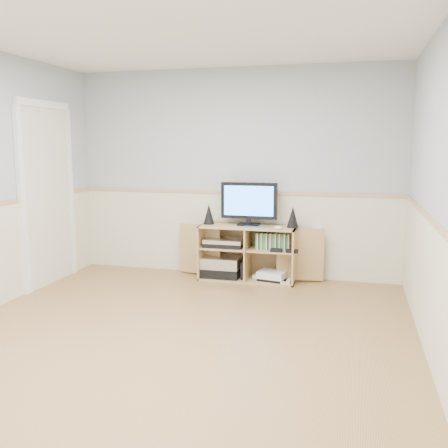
{
  "coord_description": "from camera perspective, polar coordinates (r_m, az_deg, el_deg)",
  "views": [
    {
      "loc": [
        1.41,
        -3.66,
        1.59
      ],
      "look_at": [
        0.13,
        1.2,
        0.79
      ],
      "focal_mm": 40.0,
      "sensor_mm": 36.0,
      "label": 1
    }
  ],
  "objects": [
    {
      "name": "room",
      "position": [
        4.07,
        -6.5,
        3.69
      ],
      "size": [
        4.04,
        4.54,
        2.54
      ],
      "color": "#AE874D",
      "rests_on": "ground"
    },
    {
      "name": "media_cabinet",
      "position": [
        5.97,
        2.83,
        -3.16
      ],
      "size": [
        1.77,
        0.42,
        0.65
      ],
      "color": "tan",
      "rests_on": "floor"
    },
    {
      "name": "monitor",
      "position": [
        5.87,
        2.87,
        2.52
      ],
      "size": [
        0.67,
        0.18,
        0.51
      ],
      "color": "black",
      "rests_on": "media_cabinet"
    },
    {
      "name": "speaker_left",
      "position": [
        5.99,
        -1.75,
        1.15
      ],
      "size": [
        0.13,
        0.13,
        0.24
      ],
      "primitive_type": "cone",
      "color": "black",
      "rests_on": "media_cabinet"
    },
    {
      "name": "speaker_right",
      "position": [
        5.78,
        7.87,
        0.81
      ],
      "size": [
        0.13,
        0.13,
        0.25
      ],
      "primitive_type": "cone",
      "color": "black",
      "rests_on": "media_cabinet"
    },
    {
      "name": "keyboard",
      "position": [
        5.7,
        3.71,
        -0.43
      ],
      "size": [
        0.33,
        0.16,
        0.01
      ],
      "primitive_type": "cube",
      "rotation": [
        0.0,
        0.0,
        -0.1
      ],
      "color": "silver",
      "rests_on": "media_cabinet"
    },
    {
      "name": "mouse",
      "position": [
        5.66,
        6.24,
        -0.41
      ],
      "size": [
        0.11,
        0.09,
        0.04
      ],
      "primitive_type": "ellipsoid",
      "rotation": [
        0.0,
        0.0,
        -0.26
      ],
      "color": "white",
      "rests_on": "media_cabinet"
    },
    {
      "name": "av_components",
      "position": [
        6.02,
        -0.14,
        -4.16
      ],
      "size": [
        0.53,
        0.34,
        0.47
      ],
      "color": "black",
      "rests_on": "media_cabinet"
    },
    {
      "name": "game_consoles",
      "position": [
        5.92,
        5.46,
        -5.9
      ],
      "size": [
        0.46,
        0.32,
        0.11
      ],
      "color": "white",
      "rests_on": "media_cabinet"
    },
    {
      "name": "game_cases",
      "position": [
        5.82,
        5.62,
        -1.97
      ],
      "size": [
        0.39,
        0.13,
        0.19
      ],
      "primitive_type": "cube",
      "color": "#3F8C3F",
      "rests_on": "media_cabinet"
    },
    {
      "name": "wall_outlet",
      "position": [
        5.98,
        10.59,
        -0.66
      ],
      "size": [
        0.12,
        0.03,
        0.12
      ],
      "primitive_type": "cube",
      "color": "white",
      "rests_on": "wall_back"
    }
  ]
}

